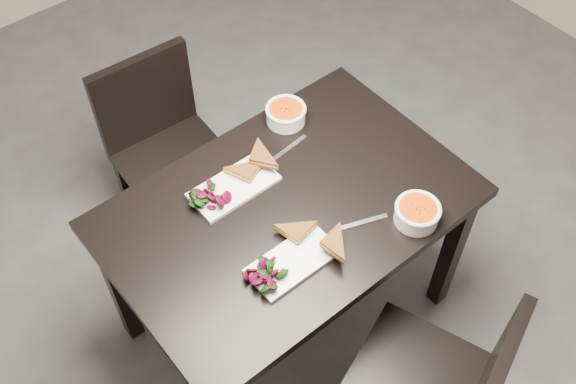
# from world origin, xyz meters

# --- Properties ---
(ground) EXTENTS (5.00, 5.00, 0.00)m
(ground) POSITION_xyz_m (0.00, 0.00, 0.00)
(ground) COLOR #47474C
(ground) RESTS_ON ground
(table) EXTENTS (1.20, 0.80, 0.75)m
(table) POSITION_xyz_m (0.05, -0.06, 0.65)
(table) COLOR black
(table) RESTS_ON ground
(chair_far) EXTENTS (0.44, 0.44, 0.85)m
(chair_far) POSITION_xyz_m (-0.02, 0.67, 0.48)
(chair_far) COLOR black
(chair_far) RESTS_ON ground
(plate_near) EXTENTS (0.29, 0.14, 0.01)m
(plate_near) POSITION_xyz_m (-0.08, -0.24, 0.76)
(plate_near) COLOR white
(plate_near) RESTS_ON table
(sandwich_near) EXTENTS (0.16, 0.13, 0.05)m
(sandwich_near) POSITION_xyz_m (-0.02, -0.23, 0.79)
(sandwich_near) COLOR brown
(sandwich_near) RESTS_ON plate_near
(salad_near) EXTENTS (0.09, 0.08, 0.04)m
(salad_near) POSITION_xyz_m (-0.18, -0.24, 0.78)
(salad_near) COLOR black
(salad_near) RESTS_ON plate_near
(soup_bowl_near) EXTENTS (0.15, 0.15, 0.07)m
(soup_bowl_near) POSITION_xyz_m (0.33, -0.37, 0.79)
(soup_bowl_near) COLOR white
(soup_bowl_near) RESTS_ON table
(cutlery_near) EXTENTS (0.17, 0.08, 0.00)m
(cutlery_near) POSITION_xyz_m (0.19, -0.27, 0.75)
(cutlery_near) COLOR silver
(cutlery_near) RESTS_ON table
(plate_far) EXTENTS (0.30, 0.15, 0.01)m
(plate_far) POSITION_xyz_m (-0.05, 0.11, 0.76)
(plate_far) COLOR white
(plate_far) RESTS_ON table
(sandwich_far) EXTENTS (0.18, 0.16, 0.05)m
(sandwich_far) POSITION_xyz_m (0.01, 0.10, 0.79)
(sandwich_far) COLOR brown
(sandwich_far) RESTS_ON plate_far
(salad_far) EXTENTS (0.09, 0.08, 0.04)m
(salad_far) POSITION_xyz_m (-0.15, 0.11, 0.79)
(salad_far) COLOR black
(salad_far) RESTS_ON plate_far
(soup_bowl_far) EXTENTS (0.15, 0.15, 0.07)m
(soup_bowl_far) POSITION_xyz_m (0.29, 0.25, 0.79)
(soup_bowl_far) COLOR white
(soup_bowl_far) RESTS_ON table
(cutlery_far) EXTENTS (0.18, 0.03, 0.00)m
(cutlery_far) POSITION_xyz_m (0.20, 0.13, 0.75)
(cutlery_far) COLOR silver
(cutlery_far) RESTS_ON table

